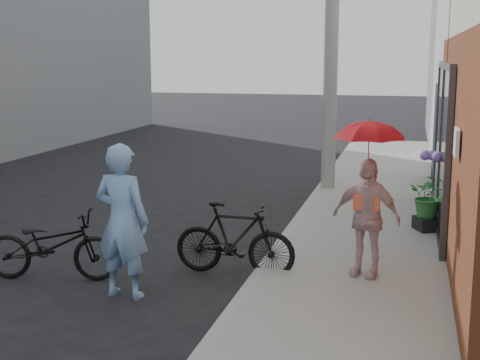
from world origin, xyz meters
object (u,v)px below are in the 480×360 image
at_px(bike_left, 52,245).
at_px(officer, 122,221).
at_px(bike_right, 235,239).
at_px(planter, 428,224).
at_px(utility_pole, 332,15).
at_px(kimono_woman, 366,217).

bearing_deg(bike_left, officer, -117.67).
height_order(bike_right, planter, bike_right).
height_order(utility_pole, bike_left, utility_pole).
xyz_separation_m(bike_left, bike_right, (2.14, 0.73, 0.03)).
xyz_separation_m(bike_left, planter, (4.54, 3.16, -0.22)).
relative_size(bike_left, kimono_woman, 1.17).
height_order(officer, kimono_woman, officer).
bearing_deg(utility_pole, bike_left, -113.27).
distance_m(kimono_woman, planter, 2.59).
relative_size(officer, planter, 4.78).
relative_size(utility_pole, officer, 3.93).
distance_m(utility_pole, kimono_woman, 6.09).
bearing_deg(bike_left, bike_right, -81.92).
bearing_deg(utility_pole, officer, -103.34).
bearing_deg(officer, planter, -129.12).
bearing_deg(officer, bike_left, -11.42).
bearing_deg(utility_pole, planter, -57.41).
bearing_deg(kimono_woman, officer, -139.89).
relative_size(bike_right, kimono_woman, 1.08).
xyz_separation_m(utility_pole, planter, (1.90, -2.97, -3.28)).
bearing_deg(kimono_woman, utility_pole, 119.19).
relative_size(utility_pole, bike_right, 4.52).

